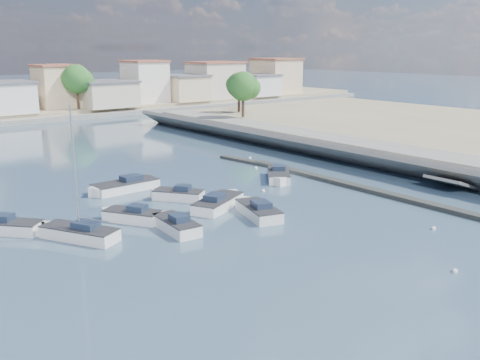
# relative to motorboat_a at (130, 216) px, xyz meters

# --- Properties ---
(ground) EXTENTS (400.00, 400.00, 0.00)m
(ground) POSITION_rel_motorboat_a_xyz_m (13.08, 26.09, -0.38)
(ground) COLOR #2F485F
(ground) RESTS_ON ground
(seawall_walkway) EXTENTS (5.00, 90.00, 1.80)m
(seawall_walkway) POSITION_rel_motorboat_a_xyz_m (31.58, -0.91, 0.52)
(seawall_walkway) COLOR slate
(seawall_walkway) RESTS_ON ground
(breakwater) EXTENTS (2.00, 31.02, 0.35)m
(breakwater) POSITION_rel_motorboat_a_xyz_m (19.98, -1.23, -0.21)
(breakwater) COLOR black
(breakwater) RESTS_ON ground
(far_shore_land) EXTENTS (160.00, 40.00, 1.40)m
(far_shore_land) POSITION_rel_motorboat_a_xyz_m (13.08, 78.09, 0.32)
(far_shore_land) COLOR gray
(far_shore_land) RESTS_ON ground
(far_shore_quay) EXTENTS (160.00, 2.50, 0.80)m
(far_shore_quay) POSITION_rel_motorboat_a_xyz_m (13.08, 57.09, 0.02)
(far_shore_quay) COLOR slate
(far_shore_quay) RESTS_ON ground
(far_town) EXTENTS (113.01, 12.80, 8.35)m
(far_town) POSITION_rel_motorboat_a_xyz_m (23.79, 63.01, 4.56)
(far_town) COLOR beige
(far_town) RESTS_ON far_shore_land
(shore_trees) EXTENTS (74.56, 38.32, 7.92)m
(shore_trees) POSITION_rel_motorboat_a_xyz_m (21.42, 54.20, 5.84)
(shore_trees) COLOR #38281E
(shore_trees) RESTS_ON ground
(motorboat_a) EXTENTS (3.59, 4.40, 1.48)m
(motorboat_a) POSITION_rel_motorboat_a_xyz_m (0.00, 0.00, 0.00)
(motorboat_a) COLOR white
(motorboat_a) RESTS_ON ground
(motorboat_b) EXTENTS (3.26, 5.39, 1.48)m
(motorboat_b) POSITION_rel_motorboat_a_xyz_m (8.07, -4.74, -0.00)
(motorboat_b) COLOR white
(motorboat_b) RESTS_ON ground
(motorboat_c) EXTENTS (6.46, 2.45, 1.48)m
(motorboat_c) POSITION_rel_motorboat_a_xyz_m (3.42, 7.90, 0.00)
(motorboat_c) COLOR white
(motorboat_c) RESTS_ON ground
(motorboat_d) EXTENTS (4.62, 4.93, 1.48)m
(motorboat_d) POSITION_rel_motorboat_a_xyz_m (16.81, 2.28, -0.00)
(motorboat_d) COLOR white
(motorboat_d) RESTS_ON ground
(motorboat_e) EXTENTS (2.09, 4.88, 1.48)m
(motorboat_e) POSITION_rel_motorboat_a_xyz_m (1.49, -3.72, -0.00)
(motorboat_e) COLOR white
(motorboat_e) RESTS_ON ground
(motorboat_f) EXTENTS (3.75, 4.24, 1.48)m
(motorboat_f) POSITION_rel_motorboat_a_xyz_m (5.62, 2.70, -0.00)
(motorboat_f) COLOR white
(motorboat_f) RESTS_ON ground
(motorboat_g) EXTENTS (4.17, 4.39, 1.48)m
(motorboat_g) POSITION_rel_motorboat_a_xyz_m (-7.40, 2.67, 0.00)
(motorboat_g) COLOR white
(motorboat_g) RESTS_ON ground
(motorboat_h) EXTENTS (5.67, 4.09, 1.48)m
(motorboat_h) POSITION_rel_motorboat_a_xyz_m (7.11, -1.33, -0.00)
(motorboat_h) COLOR white
(motorboat_h) RESTS_ON ground
(sailboat) EXTENTS (4.09, 5.58, 9.00)m
(sailboat) POSITION_rel_motorboat_a_xyz_m (-4.48, -1.17, 0.04)
(sailboat) COLOR white
(sailboat) RESTS_ON ground
(mooring_buoys) EXTENTS (14.42, 31.74, 0.34)m
(mooring_buoys) POSITION_rel_motorboat_a_xyz_m (14.13, -0.85, -0.33)
(mooring_buoys) COLOR white
(mooring_buoys) RESTS_ON ground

